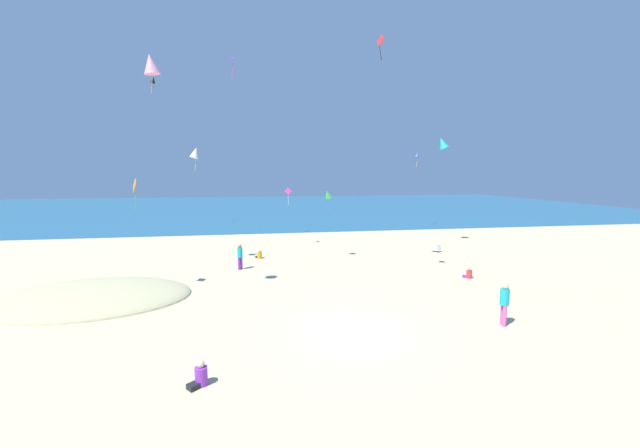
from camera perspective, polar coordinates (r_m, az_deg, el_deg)
The scene contains 19 objects.
ground_plane at distance 24.38m, azimuth -1.05°, elevation -6.61°, with size 120.00×120.00×0.00m, color #C6B58C.
ocean_water at distance 68.11m, azimuth -6.63°, elevation 2.58°, with size 120.00×60.00×0.05m, color #236084.
dune_mound at distance 21.58m, azimuth -31.26°, elevation -9.65°, with size 9.24×6.47×1.25m, color tan.
beach_chair_near_camera at distance 30.50m, azimuth 17.24°, elevation -3.61°, with size 0.84×0.85×0.54m.
person_0 at distance 24.25m, azimuth -11.98°, elevation -4.59°, with size 0.45×0.45×1.62m.
person_1 at distance 27.27m, azimuth -9.14°, elevation -4.64°, with size 0.54×0.59×0.66m.
person_2 at distance 12.08m, azimuth -17.65°, elevation -21.07°, with size 0.65×0.62×0.74m.
person_3 at distance 16.86m, azimuth 26.06°, elevation -10.43°, with size 0.40×0.40×1.73m.
person_4 at distance 23.60m, azimuth 21.51°, elevation -7.04°, with size 0.57×0.53×0.65m.
kite_blue at distance 42.91m, azimuth 14.46°, elevation 10.07°, with size 0.72×0.65×1.68m.
kite_white at distance 25.84m, azimuth -18.34°, elevation 10.16°, with size 0.88×0.80×1.58m.
kite_purple at distance 28.70m, azimuth -13.08°, elevation 23.10°, with size 0.53×0.54×1.48m.
kite_orange at distance 20.60m, azimuth -26.20°, elevation 5.05°, with size 0.30×0.68×1.63m.
kite_black at distance 44.99m, azimuth -23.88°, elevation 19.26°, with size 0.88×0.80×1.51m.
kite_teal at distance 33.32m, azimuth 17.99°, elevation 11.54°, with size 1.29×1.16×1.41m.
kite_pink at distance 18.99m, azimuth -24.18°, elevation 21.15°, with size 0.99×0.96×1.63m.
kite_green at distance 25.93m, azimuth 1.17°, elevation 4.52°, with size 0.82×0.81×1.41m.
kite_red at distance 21.06m, azimuth 9.14°, elevation 25.57°, with size 0.17×0.62×1.26m.
kite_magenta at distance 37.13m, azimuth -4.84°, elevation 4.85°, with size 0.73×0.20×1.71m.
Camera 1 is at (-3.51, -13.37, 6.02)m, focal length 21.21 mm.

